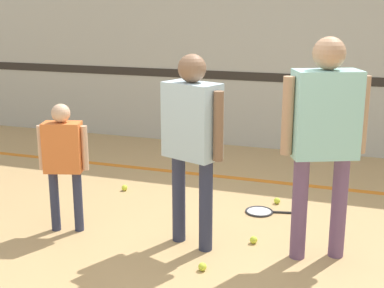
% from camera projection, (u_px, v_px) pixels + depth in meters
% --- Properties ---
extents(ground_plane, '(16.00, 16.00, 0.00)m').
position_uv_depth(ground_plane, '(197.00, 251.00, 4.50)').
color(ground_plane, tan).
extents(wall_back, '(16.00, 0.07, 3.20)m').
position_uv_depth(wall_back, '(278.00, 36.00, 7.29)').
color(wall_back, beige).
rests_on(wall_back, ground_plane).
extents(floor_stripe, '(14.40, 0.10, 0.01)m').
position_uv_depth(floor_stripe, '(250.00, 179.00, 6.31)').
color(floor_stripe, orange).
rests_on(floor_stripe, ground_plane).
extents(person_instructor, '(0.59, 0.40, 1.63)m').
position_uv_depth(person_instructor, '(192.00, 131.00, 4.35)').
color(person_instructor, '#2D334C').
rests_on(person_instructor, ground_plane).
extents(person_student_left, '(0.43, 0.27, 1.18)m').
position_uv_depth(person_student_left, '(63.00, 154.00, 4.72)').
color(person_student_left, '#2D334C').
rests_on(person_student_left, ground_plane).
extents(person_student_right, '(0.63, 0.45, 1.78)m').
position_uv_depth(person_student_right, '(325.00, 126.00, 4.12)').
color(person_student_right, '#6B4C70').
rests_on(person_student_right, ground_plane).
extents(racket_spare_on_floor, '(0.51, 0.33, 0.03)m').
position_uv_depth(racket_spare_on_floor, '(261.00, 212.00, 5.32)').
color(racket_spare_on_floor, '#28282D').
rests_on(racket_spare_on_floor, ground_plane).
extents(tennis_ball_near_instructor, '(0.07, 0.07, 0.07)m').
position_uv_depth(tennis_ball_near_instructor, '(202.00, 267.00, 4.15)').
color(tennis_ball_near_instructor, '#CCE038').
rests_on(tennis_ball_near_instructor, ground_plane).
extents(tennis_ball_by_spare_racket, '(0.07, 0.07, 0.07)m').
position_uv_depth(tennis_ball_by_spare_racket, '(277.00, 201.00, 5.54)').
color(tennis_ball_by_spare_racket, '#CCE038').
rests_on(tennis_ball_by_spare_racket, ground_plane).
extents(tennis_ball_stray_left, '(0.07, 0.07, 0.07)m').
position_uv_depth(tennis_ball_stray_left, '(125.00, 188.00, 5.94)').
color(tennis_ball_stray_left, '#CCE038').
rests_on(tennis_ball_stray_left, ground_plane).
extents(tennis_ball_stray_right, '(0.07, 0.07, 0.07)m').
position_uv_depth(tennis_ball_stray_right, '(254.00, 240.00, 4.62)').
color(tennis_ball_stray_right, '#CCE038').
rests_on(tennis_ball_stray_right, ground_plane).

